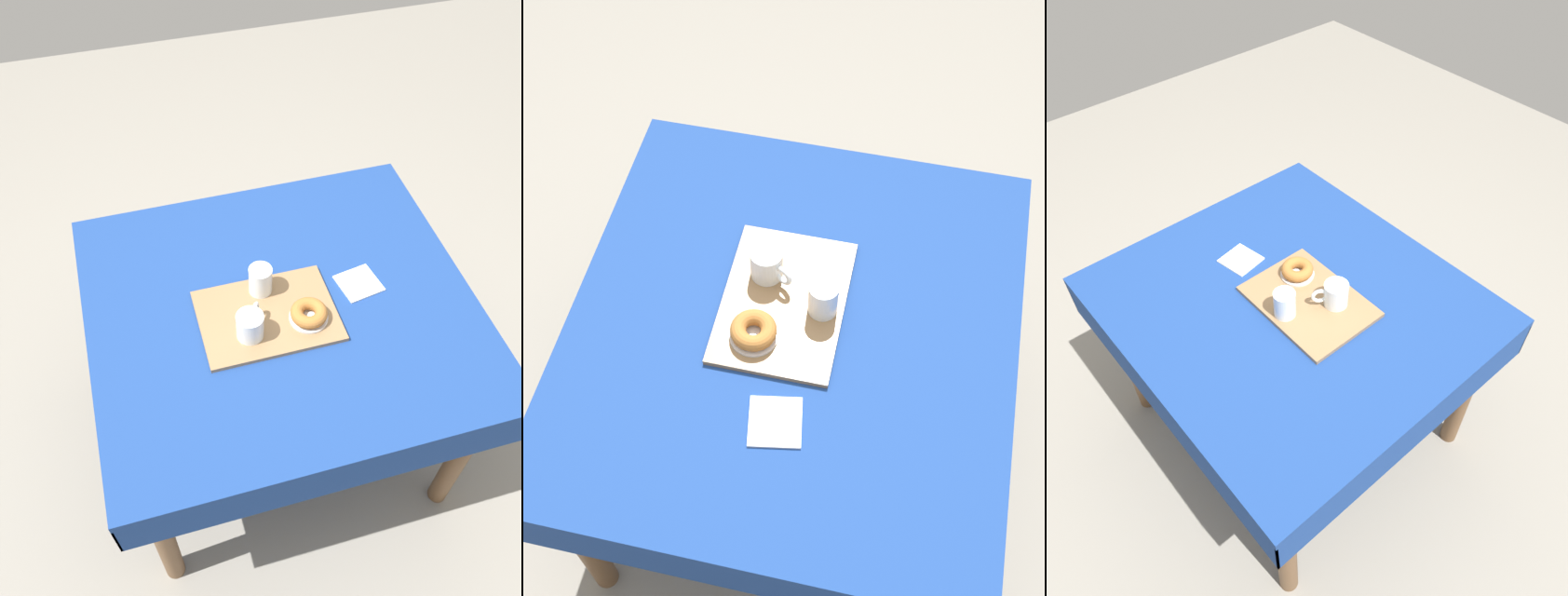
# 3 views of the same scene
# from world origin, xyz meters

# --- Properties ---
(ground_plane) EXTENTS (6.00, 6.00, 0.00)m
(ground_plane) POSITION_xyz_m (0.00, 0.00, 0.00)
(ground_plane) COLOR gray
(dining_table) EXTENTS (1.14, 1.04, 0.75)m
(dining_table) POSITION_xyz_m (0.00, 0.00, 0.64)
(dining_table) COLOR navy
(dining_table) RESTS_ON ground
(serving_tray) EXTENTS (0.40, 0.28, 0.01)m
(serving_tray) POSITION_xyz_m (-0.05, -0.03, 0.76)
(serving_tray) COLOR olive
(serving_tray) RESTS_ON dining_table
(tea_mug_left) EXTENTS (0.09, 0.11, 0.08)m
(tea_mug_left) POSITION_xyz_m (-0.12, -0.09, 0.80)
(tea_mug_left) COLOR white
(tea_mug_left) RESTS_ON serving_tray
(water_glass_near) EXTENTS (0.07, 0.07, 0.09)m
(water_glass_near) POSITION_xyz_m (-0.05, 0.06, 0.80)
(water_glass_near) COLOR white
(water_glass_near) RESTS_ON serving_tray
(donut_plate_left) EXTENTS (0.11, 0.11, 0.01)m
(donut_plate_left) POSITION_xyz_m (0.06, -0.08, 0.77)
(donut_plate_left) COLOR silver
(donut_plate_left) RESTS_ON serving_tray
(sugar_donut_left) EXTENTS (0.11, 0.11, 0.04)m
(sugar_donut_left) POSITION_xyz_m (0.06, -0.08, 0.79)
(sugar_donut_left) COLOR #A3662D
(sugar_donut_left) RESTS_ON donut_plate_left
(paper_napkin) EXTENTS (0.14, 0.13, 0.01)m
(paper_napkin) POSITION_xyz_m (0.25, 0.02, 0.75)
(paper_napkin) COLOR white
(paper_napkin) RESTS_ON dining_table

